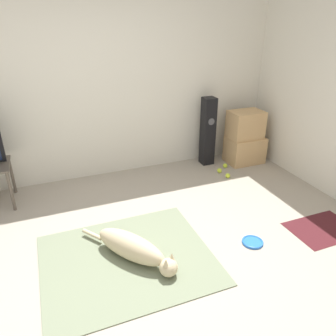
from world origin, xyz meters
name	(u,v)px	position (x,y,z in m)	size (l,w,h in m)	color
ground_plane	(146,267)	(0.00, 0.00, 0.00)	(12.00, 12.00, 0.00)	#9E9384
wall_back	(92,84)	(0.00, 2.10, 1.27)	(8.00, 0.06, 2.55)	beige
area_rug	(128,259)	(-0.13, 0.16, 0.01)	(1.56, 1.33, 0.01)	slate
dog	(134,248)	(-0.07, 0.14, 0.13)	(0.70, 0.96, 0.25)	beige
frisbee	(253,242)	(1.11, -0.07, 0.01)	(0.21, 0.21, 0.03)	blue
cardboard_box_lower	(245,150)	(2.16, 1.68, 0.20)	(0.55, 0.38, 0.40)	tan
cardboard_box_upper	(246,125)	(2.14, 1.70, 0.60)	(0.49, 0.35, 0.40)	tan
floor_speaker	(208,132)	(1.59, 1.86, 0.51)	(0.18, 0.18, 1.02)	black
tennis_ball_by_boxes	(228,176)	(1.64, 1.29, 0.03)	(0.07, 0.07, 0.07)	#C6E033
tennis_ball_near_speaker	(225,166)	(1.78, 1.59, 0.03)	(0.07, 0.07, 0.07)	#C6E033
tennis_ball_loose_on_carpet	(219,171)	(1.61, 1.48, 0.03)	(0.07, 0.07, 0.07)	#C6E033
door_mat	(323,229)	(1.95, -0.15, 0.00)	(0.71, 0.51, 0.01)	#47191E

